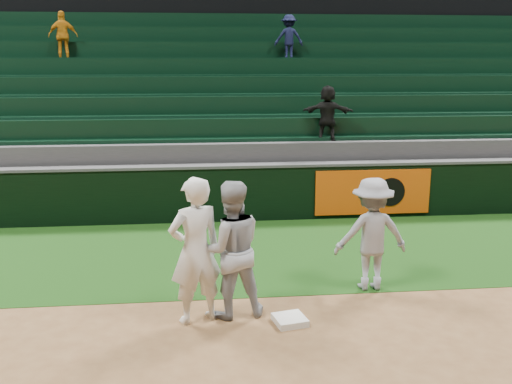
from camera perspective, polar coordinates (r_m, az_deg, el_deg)
ground at (r=7.84m, az=1.02°, el=-13.17°), size 70.00×70.00×0.00m
foul_grass at (r=10.60m, az=-0.95°, el=-5.99°), size 36.00×4.20×0.01m
first_base at (r=7.89m, az=3.41°, el=-12.66°), size 0.48×0.48×0.09m
first_baseman at (r=7.63m, az=-6.09°, el=-5.86°), size 0.86×0.72×2.00m
baserunner at (r=7.80m, az=-2.55°, el=-5.75°), size 1.03×0.86×1.91m
base_coach at (r=8.88m, az=11.47°, el=-4.15°), size 1.14×0.67×1.74m
field_wall at (r=12.54m, az=-1.72°, el=0.01°), size 36.00×0.45×1.25m
stadium_seating at (r=16.07m, az=-2.86°, el=6.76°), size 36.00×5.95×5.01m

